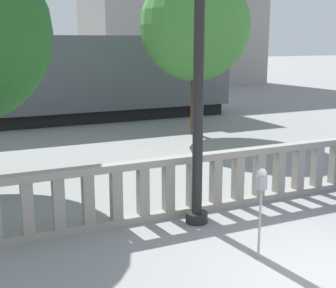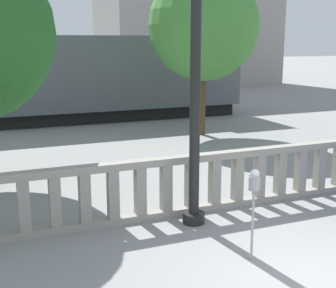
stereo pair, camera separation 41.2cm
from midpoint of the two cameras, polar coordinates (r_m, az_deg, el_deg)
ground_plane at (r=7.48m, az=19.41°, el=-15.53°), size 160.00×160.00×0.00m
balustrade at (r=9.68m, az=6.92°, el=-4.54°), size 16.11×0.24×1.21m
lamppost at (r=8.52m, az=4.74°, el=7.15°), size 0.43×0.43×5.52m
parking_meter at (r=7.40m, az=12.04°, el=-5.20°), size 0.18×0.18×1.50m
train_near at (r=20.35m, az=-15.65°, el=7.79°), size 18.49×3.07×4.23m
tree_left at (r=17.16m, az=5.06°, el=14.22°), size 3.95×3.95×5.94m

